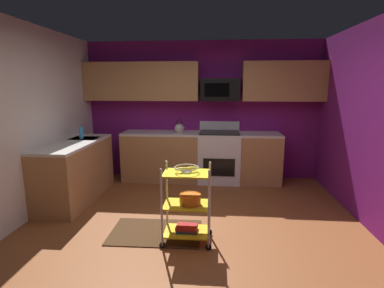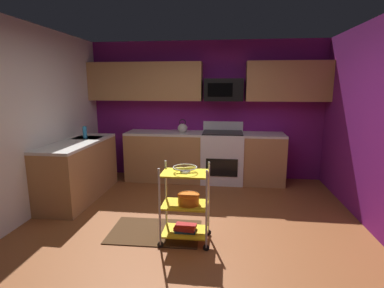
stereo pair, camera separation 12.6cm
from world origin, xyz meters
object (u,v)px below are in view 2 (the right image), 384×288
(book_stack, at_px, (185,228))
(dish_soap_bottle, at_px, (85,132))
(oven_range, at_px, (222,156))
(rolling_cart, at_px, (185,205))
(fruit_bowl, at_px, (185,168))
(kettle, at_px, (183,128))
(microwave, at_px, (224,90))
(mixing_bowl_large, at_px, (189,199))

(book_stack, xyz_separation_m, dish_soap_bottle, (-1.87, 1.43, 0.86))
(oven_range, height_order, rolling_cart, oven_range)
(fruit_bowl, bearing_deg, kettle, 99.37)
(fruit_bowl, relative_size, book_stack, 1.07)
(microwave, height_order, mixing_bowl_large, microwave)
(fruit_bowl, distance_m, mixing_bowl_large, 0.36)
(mixing_bowl_large, bearing_deg, rolling_cart, -180.00)
(fruit_bowl, distance_m, book_stack, 0.72)
(mixing_bowl_large, distance_m, kettle, 2.35)
(book_stack, bearing_deg, fruit_bowl, 0.00)
(fruit_bowl, distance_m, kettle, 2.30)
(microwave, bearing_deg, kettle, -171.72)
(microwave, bearing_deg, rolling_cart, -98.87)
(rolling_cart, xyz_separation_m, mixing_bowl_large, (0.04, 0.00, 0.07))
(mixing_bowl_large, xyz_separation_m, kettle, (-0.41, 2.27, 0.48))
(microwave, xyz_separation_m, dish_soap_bottle, (-2.24, -0.94, -0.68))
(microwave, xyz_separation_m, rolling_cart, (-0.37, -2.38, -1.25))
(microwave, xyz_separation_m, fruit_bowl, (-0.37, -2.38, -0.82))
(microwave, distance_m, dish_soap_bottle, 2.53)
(book_stack, distance_m, dish_soap_bottle, 2.51)
(fruit_bowl, bearing_deg, rolling_cart, -97.13)
(oven_range, distance_m, fruit_bowl, 2.34)
(mixing_bowl_large, distance_m, book_stack, 0.36)
(fruit_bowl, relative_size, kettle, 1.03)
(oven_range, relative_size, microwave, 1.57)
(oven_range, xyz_separation_m, rolling_cart, (-0.37, -2.27, -0.03))
(oven_range, relative_size, book_stack, 4.35)
(microwave, distance_m, mixing_bowl_large, 2.67)
(oven_range, height_order, dish_soap_bottle, dish_soap_bottle)
(book_stack, bearing_deg, mixing_bowl_large, 0.00)
(oven_range, distance_m, rolling_cart, 2.30)
(rolling_cart, xyz_separation_m, kettle, (-0.37, 2.27, 0.55))
(rolling_cart, distance_m, fruit_bowl, 0.42)
(mixing_bowl_large, relative_size, dish_soap_bottle, 1.26)
(kettle, bearing_deg, microwave, 8.28)
(book_stack, relative_size, dish_soap_bottle, 1.27)
(oven_range, height_order, fruit_bowl, oven_range)
(fruit_bowl, distance_m, dish_soap_bottle, 2.36)
(fruit_bowl, xyz_separation_m, book_stack, (0.00, 0.00, -0.72))
(rolling_cart, xyz_separation_m, fruit_bowl, (0.00, 0.00, 0.42))
(rolling_cart, height_order, dish_soap_bottle, dish_soap_bottle)
(oven_range, distance_m, kettle, 0.91)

